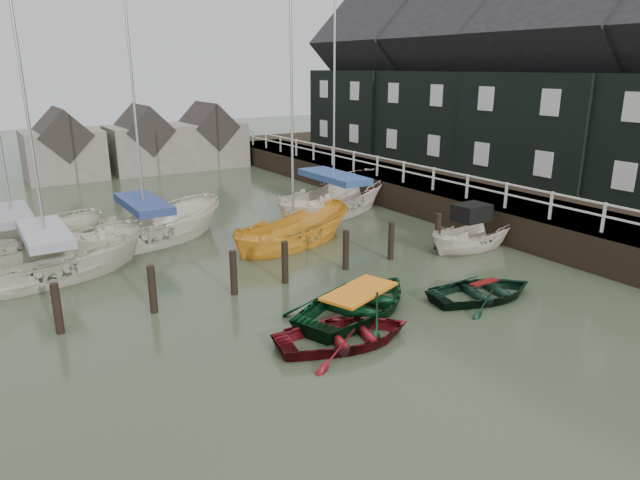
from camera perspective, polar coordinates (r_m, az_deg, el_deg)
ground at (r=16.94m, az=5.10°, el=-6.58°), size 120.00×120.00×0.00m
pier at (r=29.90m, az=7.91°, el=5.16°), size 3.04×32.00×2.70m
land_strip at (r=33.82m, az=15.05°, el=4.88°), size 14.00×38.00×1.50m
quay_houses at (r=32.27m, az=17.63°, el=14.31°), size 6.52×28.14×10.01m
mooring_pilings at (r=18.51m, az=-3.28°, el=-2.79°), size 13.72×0.22×1.80m
far_sheds at (r=39.92m, az=-17.42°, el=9.18°), size 14.00×4.08×4.39m
rowboat_red at (r=14.75m, az=2.50°, el=-10.29°), size 4.08×3.27×0.75m
rowboat_green at (r=16.41m, az=3.91°, el=-7.36°), size 5.36×4.58×0.94m
rowboat_dkgreen at (r=18.10m, az=15.97°, el=-5.62°), size 3.91×3.11×0.73m
motorboat at (r=22.94m, az=15.02°, el=-0.48°), size 4.19×1.62×2.49m
sailboat_a at (r=21.02m, az=-25.31°, el=-3.28°), size 7.01×3.62×11.87m
sailboat_b at (r=23.84m, az=-16.92°, el=-0.08°), size 7.34×4.06×11.41m
sailboat_c at (r=22.82m, az=-2.65°, el=-0.22°), size 6.47×3.93×10.17m
sailboat_d at (r=27.61m, az=1.36°, el=2.95°), size 8.11×5.32×13.64m
sailboat_e at (r=24.44m, az=-28.00°, el=-0.96°), size 6.60×3.10×10.12m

